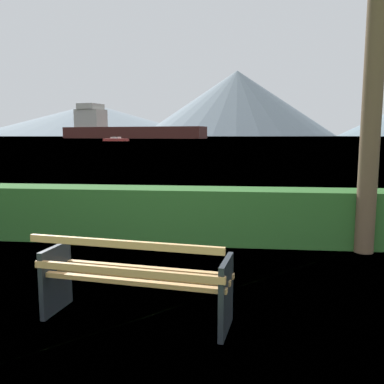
# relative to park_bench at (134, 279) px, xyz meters

# --- Properties ---
(ground_plane) EXTENTS (1400.00, 1400.00, 0.00)m
(ground_plane) POSITION_rel_park_bench_xyz_m (0.01, 0.06, -0.43)
(ground_plane) COLOR #567A38
(water_surface) EXTENTS (620.00, 620.00, 0.00)m
(water_surface) POSITION_rel_park_bench_xyz_m (0.01, 308.77, -0.43)
(water_surface) COLOR #7A99A8
(water_surface) RESTS_ON ground_plane
(park_bench) EXTENTS (1.88, 0.83, 0.87)m
(park_bench) POSITION_rel_park_bench_xyz_m (0.00, 0.00, 0.00)
(park_bench) COLOR tan
(park_bench) RESTS_ON ground_plane
(hedge_row) EXTENTS (9.53, 0.69, 0.90)m
(hedge_row) POSITION_rel_park_bench_xyz_m (0.01, 3.07, 0.02)
(hedge_row) COLOR #285B23
(hedge_row) RESTS_ON ground_plane
(cargo_ship_large) EXTENTS (72.99, 29.10, 16.96)m
(cargo_ship_large) POSITION_rel_park_bench_xyz_m (-54.80, 194.28, 4.31)
(cargo_ship_large) COLOR #471E19
(cargo_ship_large) RESTS_ON water_surface
(fishing_boat_near) EXTENTS (7.17, 4.02, 1.16)m
(fishing_boat_near) POSITION_rel_park_bench_xyz_m (-32.29, 108.06, 0.01)
(fishing_boat_near) COLOR #B2332D
(fishing_boat_near) RESTS_ON water_surface
(distant_hills) EXTENTS (755.07, 358.24, 87.38)m
(distant_hills) POSITION_rel_park_bench_xyz_m (-6.87, 569.61, 32.91)
(distant_hills) COLOR gray
(distant_hills) RESTS_ON ground_plane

